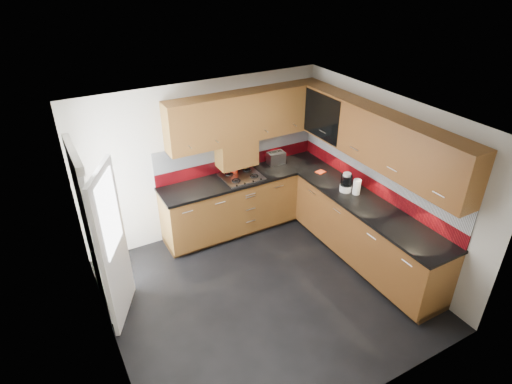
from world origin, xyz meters
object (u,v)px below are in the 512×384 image
utensil_pot (233,167)px  food_processor (346,183)px  gas_hob (242,176)px  toaster (276,158)px

utensil_pot → food_processor: size_ratio=1.63×
gas_hob → utensil_pot: bearing=102.4°
gas_hob → utensil_pot: size_ratio=1.28×
utensil_pot → food_processor: (1.15, -1.29, 0.03)m
gas_hob → utensil_pot: 0.22m
gas_hob → utensil_pot: (-0.04, 0.19, 0.09)m
utensil_pot → toaster: bearing=-2.2°
toaster → food_processor: food_processor is taller
gas_hob → toaster: bearing=13.1°
gas_hob → food_processor: (1.11, -1.09, 0.11)m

